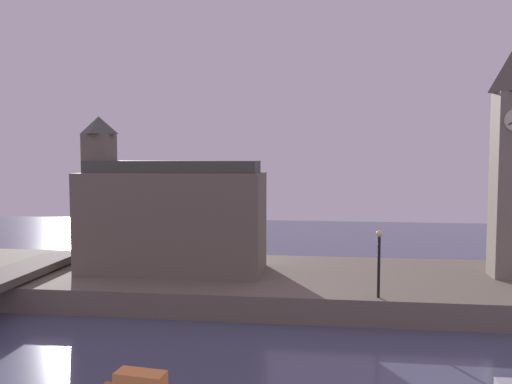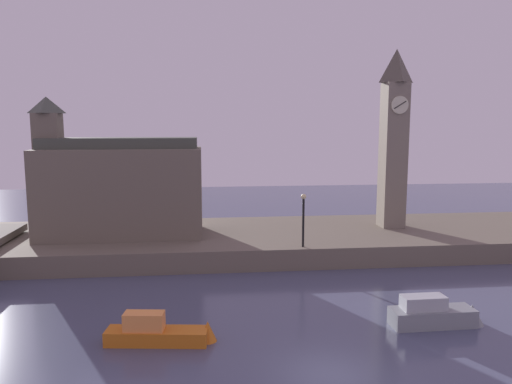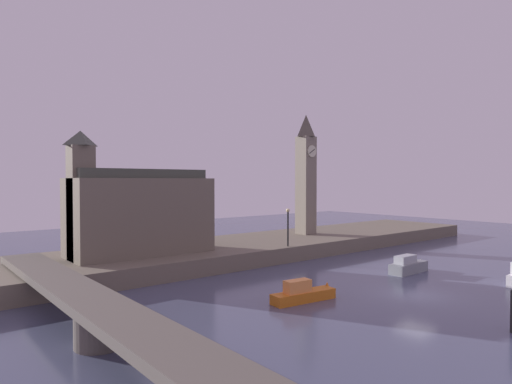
# 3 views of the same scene
# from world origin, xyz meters

# --- Properties ---
(ground_plane) EXTENTS (120.00, 120.00, 0.00)m
(ground_plane) POSITION_xyz_m (0.00, 0.00, 0.00)
(ground_plane) COLOR #474C66
(far_embankment) EXTENTS (70.00, 12.00, 1.50)m
(far_embankment) POSITION_xyz_m (0.00, 20.00, 0.75)
(far_embankment) COLOR #6B6051
(far_embankment) RESTS_ON ground
(clock_tower) EXTENTS (2.02, 2.08, 14.38)m
(clock_tower) POSITION_xyz_m (10.49, 20.67, 8.92)
(clock_tower) COLOR slate
(clock_tower) RESTS_ON far_embankment
(parliament_hall) EXTENTS (12.16, 5.09, 10.44)m
(parliament_hall) POSITION_xyz_m (-11.53, 19.73, 5.19)
(parliament_hall) COLOR #6B6051
(parliament_hall) RESTS_ON far_embankment
(streetlamp) EXTENTS (0.36, 0.36, 3.71)m
(streetlamp) POSITION_xyz_m (1.86, 14.72, 3.83)
(streetlamp) COLOR black
(streetlamp) RESTS_ON far_embankment
(boat_cruiser_grey) EXTENTS (4.78, 1.41, 1.59)m
(boat_cruiser_grey) POSITION_xyz_m (6.58, 4.30, 0.58)
(boat_cruiser_grey) COLOR gray
(boat_cruiser_grey) RESTS_ON ground
(boat_patrol_orange) EXTENTS (5.25, 1.70, 1.70)m
(boat_patrol_orange) POSITION_xyz_m (-6.80, 3.75, 0.49)
(boat_patrol_orange) COLOR orange
(boat_patrol_orange) RESTS_ON ground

